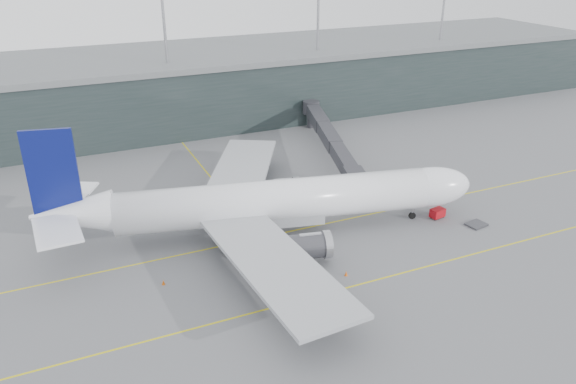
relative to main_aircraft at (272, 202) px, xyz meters
name	(u,v)px	position (x,y,z in m)	size (l,w,h in m)	color
ground	(218,232)	(-7.21, 3.26, -4.93)	(320.00, 320.00, 0.00)	slate
taxiline_a	(227,245)	(-7.21, -0.74, -4.92)	(160.00, 0.25, 0.02)	gold
taxiline_b	(271,308)	(-7.21, -16.74, -4.92)	(160.00, 0.25, 0.02)	gold
taxiline_lead_main	(211,178)	(-2.21, 23.26, -4.92)	(0.25, 60.00, 0.02)	gold
terminal	(138,90)	(-7.21, 61.26, 2.69)	(240.00, 36.00, 29.00)	#1E2929
main_aircraft	(272,202)	(0.00, 0.00, 0.00)	(62.23, 57.56, 17.57)	white
jet_bridge	(318,134)	(19.95, 25.06, -0.43)	(13.91, 43.85, 6.01)	#2C2B31
gse_cart	(437,213)	(24.77, -5.91, -4.10)	(2.41, 1.78, 1.50)	#A00B13
baggage_dolly	(476,224)	(28.53, -10.34, -4.76)	(2.82, 2.25, 0.28)	#323237
uld_a	(168,204)	(-12.14, 13.68, -3.96)	(2.10, 1.71, 1.84)	#3C3C41
uld_b	(182,198)	(-9.54, 14.98, -3.99)	(2.35, 2.09, 1.79)	#3C3C41
uld_c	(201,198)	(-6.67, 14.00, -4.10)	(2.05, 1.80, 1.58)	#3C3C41
cone_nose	(426,201)	(26.30, -0.96, -4.57)	(0.45, 0.45, 0.71)	#FC490E
cone_wing_stbd	(346,273)	(4.12, -14.31, -4.61)	(0.41, 0.41, 0.65)	#E2580C
cone_wing_port	(251,194)	(1.58, 12.89, -4.56)	(0.47, 0.47, 0.75)	orange
cone_tail	(163,282)	(-17.47, -6.87, -4.60)	(0.42, 0.42, 0.66)	#CA530B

